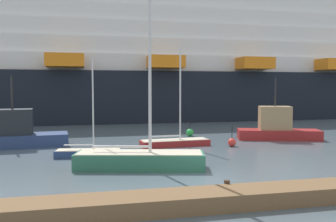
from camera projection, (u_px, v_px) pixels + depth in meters
ground_plane at (205, 181)px, 18.11m from camera, size 600.00×600.00×0.00m
dock_pier at (235, 197)px, 14.31m from camera, size 25.54×1.85×0.80m
sailboat_1 at (140, 158)px, 20.77m from camera, size 7.64×3.62×11.97m
sailboat_2 at (175, 141)px, 28.66m from camera, size 5.61×1.93×7.86m
sailboat_3 at (88, 152)px, 24.12m from camera, size 4.46×1.80×6.58m
fishing_boat_0 at (277, 128)px, 32.16m from camera, size 7.45×4.10×5.48m
fishing_boat_1 at (16, 134)px, 28.12m from camera, size 7.70×3.20×5.60m
channel_buoy_0 at (190, 132)px, 34.34m from camera, size 0.70×0.70×1.78m
channel_buoy_2 at (232, 142)px, 28.44m from camera, size 0.64×0.64×1.60m
cruise_ship at (67, 66)px, 51.29m from camera, size 122.37×20.00×23.84m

